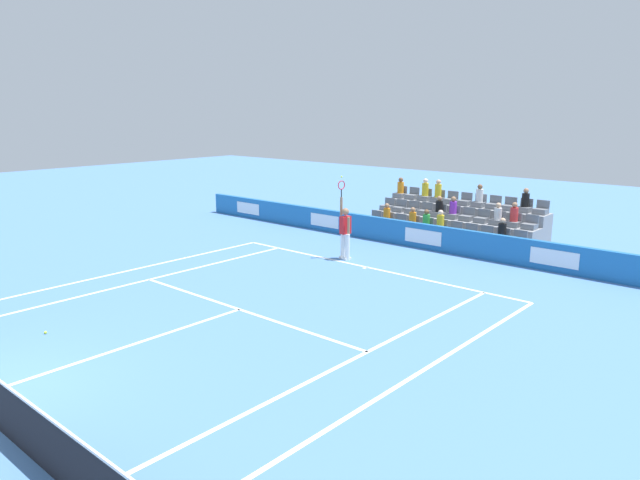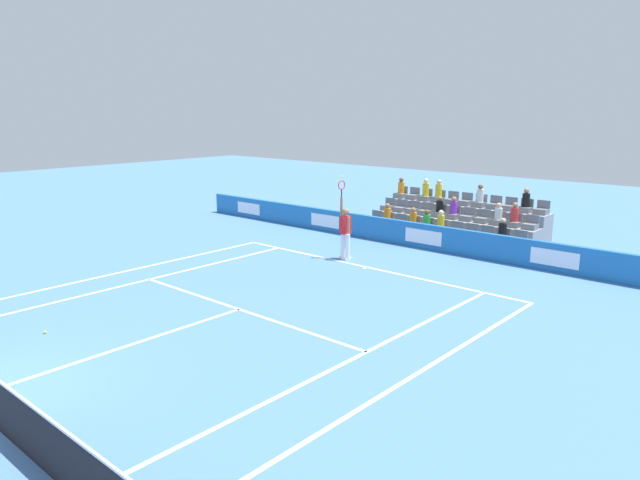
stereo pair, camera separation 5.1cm
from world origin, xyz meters
The scene contains 12 objects.
line_baseline centered at (0.00, -11.89, 0.00)m, with size 10.97×0.10×0.01m, color white.
line_service centered at (0.00, -6.40, 0.00)m, with size 8.23×0.10×0.01m, color white.
line_centre_service centered at (0.00, -3.20, 0.00)m, with size 0.10×6.40×0.01m, color white.
line_singles_sideline_left centered at (4.12, -5.95, 0.00)m, with size 0.10×11.89×0.01m, color white.
line_singles_sideline_right centered at (-4.12, -5.95, 0.00)m, with size 0.10×11.89×0.01m, color white.
line_doubles_sideline_left centered at (5.49, -5.95, 0.00)m, with size 0.10×11.89×0.01m, color white.
line_doubles_sideline_right centered at (-5.49, -5.95, 0.00)m, with size 0.10×11.89×0.01m, color white.
line_centre_mark centered at (0.00, -11.79, 0.00)m, with size 0.10×0.20×0.01m, color white.
sponsor_barrier centered at (0.00, -15.41, 0.46)m, with size 23.95×0.22×0.93m.
tennis_player centered at (1.22, -12.25, 0.99)m, with size 0.51×0.39×2.85m.
stadium_stand centered at (0.00, -17.72, 0.56)m, with size 6.82×2.85×2.20m.
loose_tennis_ball centered at (2.07, -2.34, 0.03)m, with size 0.07×0.07×0.07m, color #D1E533.
Camera 2 is at (-11.07, 2.98, 5.05)m, focal length 32.89 mm.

